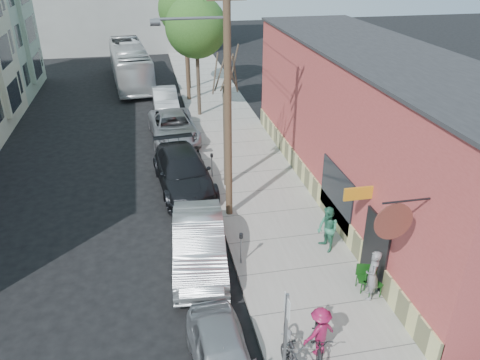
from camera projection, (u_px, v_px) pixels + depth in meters
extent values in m
plane|color=black|center=(181.00, 287.00, 15.93)|extent=(120.00, 120.00, 0.00)
cube|color=#9B988F|center=(239.00, 150.00, 26.26)|extent=(4.50, 58.00, 0.15)
cube|color=#AE4140|center=(373.00, 128.00, 20.42)|extent=(5.00, 20.00, 6.50)
cube|color=#2B2B2D|center=(383.00, 52.00, 18.93)|extent=(5.20, 20.20, 0.12)
cube|color=#D1CD82|center=(314.00, 188.00, 21.20)|extent=(0.10, 20.00, 1.10)
cube|color=black|center=(375.00, 251.00, 15.61)|extent=(0.10, 1.60, 2.60)
cube|color=black|center=(336.00, 194.00, 18.54)|extent=(0.08, 3.00, 2.20)
cylinder|color=brown|center=(393.00, 222.00, 12.35)|extent=(1.10, 0.06, 1.10)
cube|color=orange|center=(358.00, 193.00, 15.42)|extent=(1.00, 0.08, 0.45)
cube|color=#97AC91|center=(23.00, 33.00, 34.98)|extent=(1.10, 3.20, 7.00)
cube|color=slate|center=(285.00, 337.00, 11.86)|extent=(0.07, 0.07, 2.80)
cube|color=silver|center=(287.00, 307.00, 11.40)|extent=(0.02, 0.45, 0.60)
cylinder|color=slate|center=(241.00, 250.00, 16.67)|extent=(0.06, 0.06, 1.10)
cylinder|color=black|center=(241.00, 236.00, 16.40)|extent=(0.14, 0.14, 0.18)
cylinder|color=slate|center=(212.00, 167.00, 22.90)|extent=(0.06, 0.06, 1.10)
cylinder|color=black|center=(212.00, 155.00, 22.62)|extent=(0.14, 0.14, 0.18)
cylinder|color=#503A28|center=(228.00, 100.00, 17.76)|extent=(0.28, 0.28, 10.00)
cylinder|color=slate|center=(155.00, 22.00, 16.01)|extent=(0.35, 0.24, 0.24)
cylinder|color=#503A28|center=(186.00, 29.00, 32.39)|extent=(0.28, 0.28, 10.00)
cylinder|color=#44392C|center=(226.00, 138.00, 21.31)|extent=(0.24, 0.24, 4.81)
cylinder|color=#44392C|center=(198.00, 75.00, 30.39)|extent=(0.24, 0.24, 5.34)
sphere|color=#336523|center=(196.00, 27.00, 29.03)|extent=(3.85, 3.85, 3.85)
cylinder|color=#44392C|center=(188.00, 52.00, 36.00)|extent=(0.24, 0.24, 5.65)
sphere|color=#336523|center=(186.00, 9.00, 34.56)|extent=(4.07, 4.07, 4.07)
imported|color=slate|center=(372.00, 275.00, 14.88)|extent=(0.65, 0.76, 1.78)
imported|color=#317A5C|center=(328.00, 229.00, 17.24)|extent=(0.84, 0.99, 1.78)
imported|color=maroon|center=(320.00, 332.00, 12.86)|extent=(1.14, 0.86, 1.56)
imported|color=black|center=(319.00, 340.00, 13.00)|extent=(1.10, 1.90, 0.94)
imported|color=slate|center=(291.00, 347.00, 12.73)|extent=(0.92, 2.02, 1.03)
imported|color=#9D9EA4|center=(223.00, 357.00, 12.38)|extent=(1.78, 4.04, 1.35)
imported|color=#AFB3B7|center=(199.00, 244.00, 16.74)|extent=(2.25, 5.34, 1.71)
imported|color=black|center=(183.00, 172.00, 22.02)|extent=(2.92, 6.08, 1.71)
imported|color=#94959A|center=(174.00, 127.00, 27.54)|extent=(2.92, 5.82, 1.58)
imported|color=#B8BBC1|center=(165.00, 100.00, 32.47)|extent=(1.69, 4.66, 1.53)
imported|color=white|center=(130.00, 64.00, 38.40)|extent=(3.72, 11.59, 3.17)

